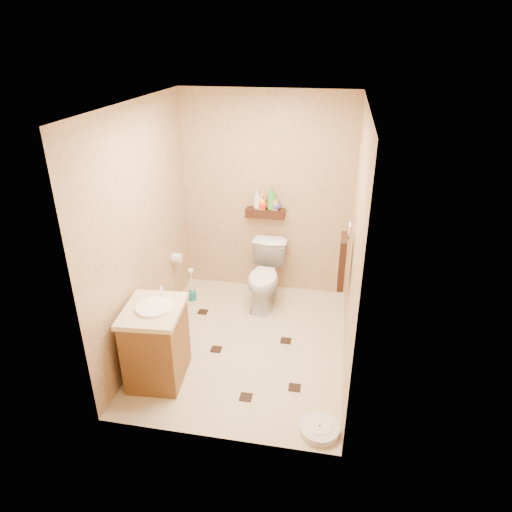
# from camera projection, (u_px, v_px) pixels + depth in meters

# --- Properties ---
(ground) EXTENTS (2.50, 2.50, 0.00)m
(ground) POSITION_uv_depth(u_px,v_px,m) (246.00, 344.00, 4.75)
(ground) COLOR beige
(ground) RESTS_ON ground
(wall_back) EXTENTS (2.00, 0.04, 2.40)m
(wall_back) POSITION_uv_depth(u_px,v_px,m) (267.00, 196.00, 5.33)
(wall_back) COLOR tan
(wall_back) RESTS_ON ground
(wall_front) EXTENTS (2.00, 0.04, 2.40)m
(wall_front) POSITION_uv_depth(u_px,v_px,m) (208.00, 310.00, 3.12)
(wall_front) COLOR tan
(wall_front) RESTS_ON ground
(wall_left) EXTENTS (0.04, 2.50, 2.40)m
(wall_left) POSITION_uv_depth(u_px,v_px,m) (143.00, 231.00, 4.39)
(wall_left) COLOR tan
(wall_left) RESTS_ON ground
(wall_right) EXTENTS (0.04, 2.50, 2.40)m
(wall_right) POSITION_uv_depth(u_px,v_px,m) (355.00, 247.00, 4.06)
(wall_right) COLOR tan
(wall_right) RESTS_ON ground
(ceiling) EXTENTS (2.00, 2.50, 0.02)m
(ceiling) POSITION_uv_depth(u_px,v_px,m) (243.00, 103.00, 3.70)
(ceiling) COLOR silver
(ceiling) RESTS_ON wall_back
(wall_shelf) EXTENTS (0.46, 0.14, 0.10)m
(wall_shelf) POSITION_uv_depth(u_px,v_px,m) (265.00, 213.00, 5.34)
(wall_shelf) COLOR #3A1B10
(wall_shelf) RESTS_ON wall_back
(floor_accents) EXTENTS (1.29, 1.49, 0.01)m
(floor_accents) POSITION_uv_depth(u_px,v_px,m) (249.00, 346.00, 4.71)
(floor_accents) COLOR black
(floor_accents) RESTS_ON ground
(toilet) EXTENTS (0.42, 0.72, 0.73)m
(toilet) POSITION_uv_depth(u_px,v_px,m) (265.00, 276.00, 5.32)
(toilet) COLOR white
(toilet) RESTS_ON ground
(vanity) EXTENTS (0.55, 0.65, 0.87)m
(vanity) POSITION_uv_depth(u_px,v_px,m) (156.00, 342.00, 4.14)
(vanity) COLOR brown
(vanity) RESTS_ON ground
(bathroom_scale) EXTENTS (0.40, 0.40, 0.07)m
(bathroom_scale) POSITION_uv_depth(u_px,v_px,m) (320.00, 429.00, 3.68)
(bathroom_scale) COLOR silver
(bathroom_scale) RESTS_ON ground
(toilet_brush) EXTENTS (0.10, 0.10, 0.43)m
(toilet_brush) POSITION_uv_depth(u_px,v_px,m) (192.00, 289.00, 5.48)
(toilet_brush) COLOR #1B6C6F
(toilet_brush) RESTS_ON ground
(towel_ring) EXTENTS (0.12, 0.30, 0.76)m
(towel_ring) POSITION_uv_depth(u_px,v_px,m) (343.00, 259.00, 4.41)
(towel_ring) COLOR silver
(towel_ring) RESTS_ON wall_right
(toilet_paper) EXTENTS (0.12, 0.11, 0.12)m
(toilet_paper) POSITION_uv_depth(u_px,v_px,m) (177.00, 258.00, 5.22)
(toilet_paper) COLOR silver
(toilet_paper) RESTS_ON wall_left
(bottle_a) EXTENTS (0.10, 0.10, 0.23)m
(bottle_a) POSITION_uv_depth(u_px,v_px,m) (257.00, 199.00, 5.28)
(bottle_a) COLOR silver
(bottle_a) RESTS_ON wall_shelf
(bottle_b) EXTENTS (0.08, 0.08, 0.18)m
(bottle_b) POSITION_uv_depth(u_px,v_px,m) (262.00, 201.00, 5.29)
(bottle_b) COLOR yellow
(bottle_b) RESTS_ON wall_shelf
(bottle_c) EXTENTS (0.15, 0.15, 0.15)m
(bottle_c) POSITION_uv_depth(u_px,v_px,m) (263.00, 203.00, 5.29)
(bottle_c) COLOR red
(bottle_c) RESTS_ON wall_shelf
(bottle_d) EXTENTS (0.11, 0.11, 0.27)m
(bottle_d) POSITION_uv_depth(u_px,v_px,m) (272.00, 198.00, 5.25)
(bottle_d) COLOR green
(bottle_d) RESTS_ON wall_shelf
(bottle_e) EXTENTS (0.08, 0.08, 0.18)m
(bottle_e) POSITION_uv_depth(u_px,v_px,m) (275.00, 202.00, 5.26)
(bottle_e) COLOR #E38B4B
(bottle_e) RESTS_ON wall_shelf
(bottle_f) EXTENTS (0.13, 0.13, 0.13)m
(bottle_f) POSITION_uv_depth(u_px,v_px,m) (276.00, 204.00, 5.27)
(bottle_f) COLOR #4144A3
(bottle_f) RESTS_ON wall_shelf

